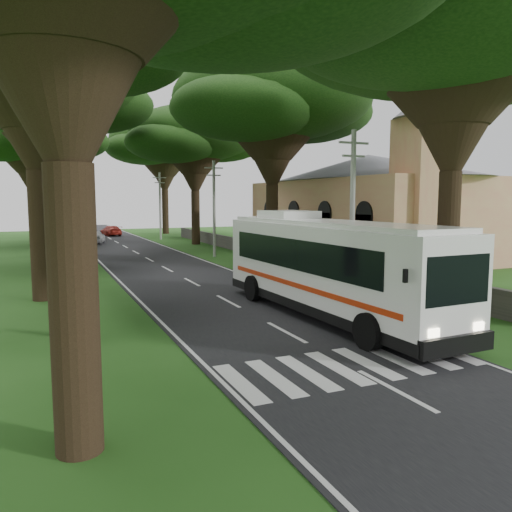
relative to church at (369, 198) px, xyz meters
name	(u,v)px	position (x,y,z in m)	size (l,w,h in m)	color
ground	(314,348)	(-17.86, -21.55, -4.91)	(140.00, 140.00, 0.00)	#214D16
road	(152,261)	(-17.86, 3.45, -4.90)	(8.00, 120.00, 0.04)	black
crosswalk	(349,367)	(-17.86, -23.55, -4.91)	(8.00, 3.00, 0.01)	silver
property_wall	(262,250)	(-8.86, 2.45, -4.31)	(0.35, 50.00, 1.20)	#383533
church	(369,198)	(0.00, 0.00, 0.00)	(14.00, 24.00, 11.60)	tan
pole_near	(352,213)	(-12.36, -15.55, -0.73)	(1.60, 0.24, 8.00)	gray
pole_mid	(214,207)	(-12.36, 4.45, -0.73)	(1.60, 0.24, 8.00)	gray
pole_far	(160,205)	(-12.36, 24.45, -0.73)	(1.60, 0.24, 8.00)	gray
tree_l_mida	(29,29)	(-25.86, -9.55, 7.55)	(12.78, 12.78, 15.39)	black
tree_l_midb	(39,91)	(-25.36, 8.45, 8.31)	(15.39, 15.39, 16.61)	black
tree_l_far	(29,134)	(-26.36, 26.45, 7.09)	(14.65, 14.65, 15.23)	black
tree_r_near	(458,14)	(-10.36, -19.55, 7.16)	(15.51, 15.51, 15.46)	black
tree_r_mida	(272,101)	(-9.86, -1.55, 7.01)	(14.51, 14.51, 15.12)	black
tree_r_midb	(195,136)	(-10.36, 16.45, 6.59)	(13.77, 13.77, 14.57)	black
tree_r_far	(164,143)	(-9.36, 34.45, 7.74)	(15.03, 15.03, 15.96)	black
coach_bus	(327,265)	(-15.17, -17.91, -2.78)	(3.48, 13.47, 3.95)	white
distant_car_a	(95,237)	(-20.22, 21.38, -4.15)	(1.72, 4.28, 1.46)	#A2A2A6
distant_car_b	(85,234)	(-20.84, 27.08, -4.17)	(1.49, 4.28, 1.41)	navy
distant_car_c	(111,231)	(-17.06, 32.95, -4.21)	(1.86, 4.58, 1.33)	maroon
pedestrian	(91,316)	(-24.37, -17.61, -4.08)	(0.61, 0.40, 1.66)	black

